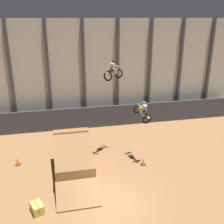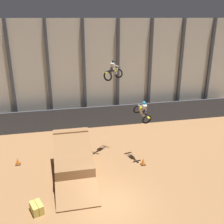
% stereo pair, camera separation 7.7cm
% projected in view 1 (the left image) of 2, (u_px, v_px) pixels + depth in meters
% --- Properties ---
extents(ground_plane, '(60.00, 60.00, 0.00)m').
position_uv_depth(ground_plane, '(112.00, 203.00, 15.62)').
color(ground_plane, '#996B42').
extents(arena_back_wall, '(32.00, 0.40, 10.35)m').
position_uv_depth(arena_back_wall, '(84.00, 74.00, 25.74)').
color(arena_back_wall, beige).
rests_on(arena_back_wall, ground_plane).
extents(lower_barrier, '(31.36, 0.20, 2.14)m').
position_uv_depth(lower_barrier, '(87.00, 118.00, 25.86)').
color(lower_barrier, '#383D47').
rests_on(lower_barrier, ground_plane).
extents(dirt_ramp, '(2.59, 5.99, 2.68)m').
position_uv_depth(dirt_ramp, '(73.00, 161.00, 18.41)').
color(dirt_ramp, olive).
rests_on(dirt_ramp, ground_plane).
extents(rider_bike_left_air, '(1.61, 1.58, 1.46)m').
position_uv_depth(rider_bike_left_air, '(113.00, 72.00, 19.07)').
color(rider_bike_left_air, black).
extents(rider_bike_right_air, '(1.05, 1.89, 1.61)m').
position_uv_depth(rider_bike_right_air, '(143.00, 112.00, 19.04)').
color(rider_bike_right_air, black).
extents(traffic_cone_near_ramp, '(0.36, 0.36, 0.58)m').
position_uv_depth(traffic_cone_near_ramp, '(18.00, 162.00, 19.55)').
color(traffic_cone_near_ramp, black).
rests_on(traffic_cone_near_ramp, ground_plane).
extents(traffic_cone_arena_edge, '(0.36, 0.36, 0.58)m').
position_uv_depth(traffic_cone_arena_edge, '(143.00, 161.00, 19.57)').
color(traffic_cone_arena_edge, black).
rests_on(traffic_cone_arena_edge, ground_plane).
extents(hay_bale_trackside, '(0.87, 1.05, 0.57)m').
position_uv_depth(hay_bale_trackside, '(37.00, 208.00, 14.80)').
color(hay_bale_trackside, '#CCB751').
rests_on(hay_bale_trackside, ground_plane).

